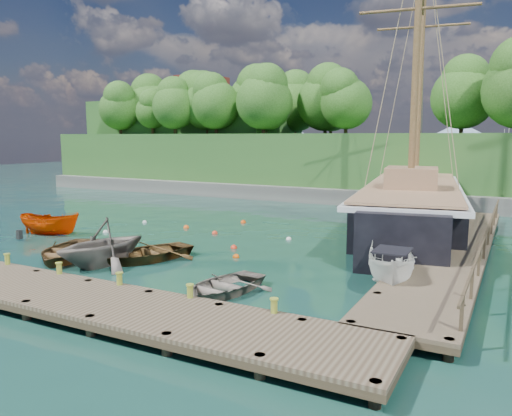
# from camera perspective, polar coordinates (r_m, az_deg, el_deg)

# --- Properties ---
(ground) EXTENTS (160.00, 160.00, 0.00)m
(ground) POSITION_cam_1_polar(r_m,az_deg,el_deg) (23.40, -10.29, -6.15)
(ground) COLOR #13352E
(ground) RESTS_ON ground
(dock_near) EXTENTS (20.00, 3.20, 1.10)m
(dock_near) POSITION_cam_1_polar(r_m,az_deg,el_deg) (17.37, -18.50, -10.03)
(dock_near) COLOR #473829
(dock_near) RESTS_ON ground
(dock_east) EXTENTS (3.20, 24.00, 1.10)m
(dock_east) POSITION_cam_1_polar(r_m,az_deg,el_deg) (25.47, 21.45, -4.41)
(dock_east) COLOR #473829
(dock_east) RESTS_ON ground
(bollard_0) EXTENTS (0.26, 0.26, 0.45)m
(bollard_0) POSITION_cam_1_polar(r_m,az_deg,el_deg) (22.83, -26.42, -7.25)
(bollard_0) COLOR olive
(bollard_0) RESTS_ON ground
(bollard_1) EXTENTS (0.26, 0.26, 0.45)m
(bollard_1) POSITION_cam_1_polar(r_m,az_deg,el_deg) (20.53, -21.45, -8.63)
(bollard_1) COLOR olive
(bollard_1) RESTS_ON ground
(bollard_2) EXTENTS (0.26, 0.26, 0.45)m
(bollard_2) POSITION_cam_1_polar(r_m,az_deg,el_deg) (18.44, -15.25, -10.24)
(bollard_2) COLOR olive
(bollard_2) RESTS_ON ground
(bollard_3) EXTENTS (0.26, 0.26, 0.45)m
(bollard_3) POSITION_cam_1_polar(r_m,az_deg,el_deg) (16.62, -7.49, -12.08)
(bollard_3) COLOR olive
(bollard_3) RESTS_ON ground
(bollard_4) EXTENTS (0.26, 0.26, 0.45)m
(bollard_4) POSITION_cam_1_polar(r_m,az_deg,el_deg) (15.19, 2.07, -14.01)
(bollard_4) COLOR olive
(bollard_4) RESTS_ON ground
(rowboat_0) EXTENTS (4.91, 5.60, 0.96)m
(rowboat_0) POSITION_cam_1_polar(r_m,az_deg,el_deg) (25.44, -20.63, -5.39)
(rowboat_0) COLOR #533A1F
(rowboat_0) RESTS_ON ground
(rowboat_1) EXTENTS (4.53, 4.98, 2.27)m
(rowboat_1) POSITION_cam_1_polar(r_m,az_deg,el_deg) (23.56, -17.10, -6.29)
(rowboat_1) COLOR #6C635B
(rowboat_1) RESTS_ON ground
(rowboat_2) EXTENTS (4.43, 5.23, 0.92)m
(rowboat_2) POSITION_cam_1_polar(r_m,az_deg,el_deg) (24.06, -12.30, -5.81)
(rowboat_2) COLOR #4D3518
(rowboat_2) RESTS_ON ground
(rowboat_3) EXTENTS (3.37, 4.26, 0.79)m
(rowboat_3) POSITION_cam_1_polar(r_m,az_deg,el_deg) (18.72, -3.84, -9.68)
(rowboat_3) COLOR #72685D
(rowboat_3) RESTS_ON ground
(motorboat_orange) EXTENTS (4.07, 2.38, 1.48)m
(motorboat_orange) POSITION_cam_1_polar(r_m,az_deg,el_deg) (31.82, -22.40, -2.83)
(motorboat_orange) COLOR #C73800
(motorboat_orange) RESTS_ON ground
(cabin_boat_white) EXTENTS (2.87, 4.92, 1.79)m
(cabin_boat_white) POSITION_cam_1_polar(r_m,az_deg,el_deg) (20.18, 15.15, -8.63)
(cabin_boat_white) COLOR white
(cabin_boat_white) RESTS_ON ground
(schooner) EXTENTS (8.72, 29.76, 22.28)m
(schooner) POSITION_cam_1_polar(r_m,az_deg,el_deg) (32.76, 17.42, -0.09)
(schooner) COLOR black
(schooner) RESTS_ON ground
(mooring_buoy_0) EXTENTS (0.29, 0.29, 0.29)m
(mooring_buoy_0) POSITION_cam_1_polar(r_m,az_deg,el_deg) (31.40, -16.82, -2.70)
(mooring_buoy_0) COLOR white
(mooring_buoy_0) RESTS_ON ground
(mooring_buoy_1) EXTENTS (0.35, 0.35, 0.35)m
(mooring_buoy_1) POSITION_cam_1_polar(r_m,az_deg,el_deg) (29.79, -4.74, -2.95)
(mooring_buoy_1) COLOR red
(mooring_buoy_1) RESTS_ON ground
(mooring_buoy_2) EXTENTS (0.34, 0.34, 0.34)m
(mooring_buoy_2) POSITION_cam_1_polar(r_m,az_deg,el_deg) (25.91, -2.55, -4.62)
(mooring_buoy_2) COLOR red
(mooring_buoy_2) RESTS_ON ground
(mooring_buoy_3) EXTENTS (0.30, 0.30, 0.30)m
(mooring_buoy_3) POSITION_cam_1_polar(r_m,az_deg,el_deg) (28.04, 3.76, -3.64)
(mooring_buoy_3) COLOR white
(mooring_buoy_3) RESTS_ON ground
(mooring_buoy_4) EXTENTS (0.36, 0.36, 0.36)m
(mooring_buoy_4) POSITION_cam_1_polar(r_m,az_deg,el_deg) (31.85, -7.98, -2.28)
(mooring_buoy_4) COLOR #EC5411
(mooring_buoy_4) RESTS_ON ground
(mooring_buoy_5) EXTENTS (0.35, 0.35, 0.35)m
(mooring_buoy_5) POSITION_cam_1_polar(r_m,az_deg,el_deg) (33.46, -1.46, -1.70)
(mooring_buoy_5) COLOR #F74D0B
(mooring_buoy_5) RESTS_ON ground
(mooring_buoy_6) EXTENTS (0.29, 0.29, 0.29)m
(mooring_buoy_6) POSITION_cam_1_polar(r_m,az_deg,el_deg) (34.32, -12.61, -1.64)
(mooring_buoy_6) COLOR silver
(mooring_buoy_6) RESTS_ON ground
(mooring_buoy_7) EXTENTS (0.32, 0.32, 0.32)m
(mooring_buoy_7) POSITION_cam_1_polar(r_m,az_deg,el_deg) (23.97, -2.30, -5.68)
(mooring_buoy_7) COLOR #D34D08
(mooring_buoy_7) RESTS_ON ground
(headland) EXTENTS (51.00, 19.31, 12.90)m
(headland) POSITION_cam_1_polar(r_m,az_deg,el_deg) (56.06, -0.90, 7.97)
(headland) COLOR #474744
(headland) RESTS_ON ground
(distant_ridge) EXTENTS (117.00, 40.00, 10.00)m
(distant_ridge) POSITION_cam_1_polar(r_m,az_deg,el_deg) (88.33, 21.66, 6.70)
(distant_ridge) COLOR #728CA5
(distant_ridge) RESTS_ON ground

